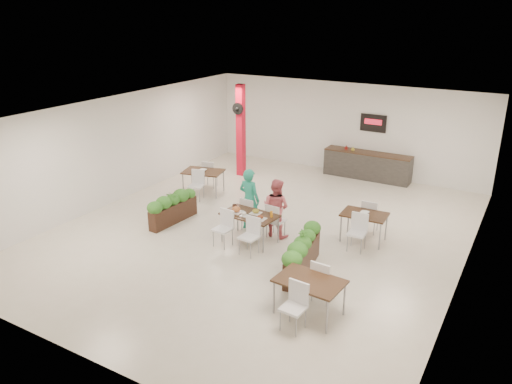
# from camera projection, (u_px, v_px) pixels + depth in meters

# --- Properties ---
(ground) EXTENTS (12.00, 12.00, 0.00)m
(ground) POSITION_uv_depth(u_px,v_px,m) (262.00, 231.00, 13.35)
(ground) COLOR beige
(ground) RESTS_ON ground
(room_shell) EXTENTS (10.10, 12.10, 3.22)m
(room_shell) POSITION_uv_depth(u_px,v_px,m) (262.00, 159.00, 12.65)
(room_shell) COLOR white
(room_shell) RESTS_ON ground
(red_column) EXTENTS (0.40, 0.41, 3.20)m
(red_column) POSITION_uv_depth(u_px,v_px,m) (241.00, 130.00, 17.26)
(red_column) COLOR red
(red_column) RESTS_ON ground
(service_counter) EXTENTS (3.00, 0.64, 2.20)m
(service_counter) POSITION_uv_depth(u_px,v_px,m) (367.00, 165.00, 17.29)
(service_counter) COLOR #282524
(service_counter) RESTS_ON ground
(main_table) EXTENTS (1.46, 1.71, 0.92)m
(main_table) POSITION_uv_depth(u_px,v_px,m) (249.00, 218.00, 12.56)
(main_table) COLOR black
(main_table) RESTS_ON ground
(diner_man) EXTENTS (0.65, 0.45, 1.69)m
(diner_man) POSITION_uv_depth(u_px,v_px,m) (249.00, 199.00, 13.20)
(diner_man) COLOR #239979
(diner_man) RESTS_ON ground
(diner_woman) EXTENTS (0.80, 0.65, 1.55)m
(diner_woman) POSITION_uv_depth(u_px,v_px,m) (276.00, 208.00, 12.85)
(diner_woman) COLOR #DD626D
(diner_woman) RESTS_ON ground
(planter_left) EXTENTS (0.50, 1.76, 0.91)m
(planter_left) POSITION_uv_depth(u_px,v_px,m) (173.00, 206.00, 13.73)
(planter_left) COLOR black
(planter_left) RESTS_ON ground
(planter_right) EXTENTS (0.64, 1.97, 1.04)m
(planter_right) POSITION_uv_depth(u_px,v_px,m) (302.00, 252.00, 11.12)
(planter_right) COLOR black
(planter_right) RESTS_ON ground
(side_table_a) EXTENTS (1.39, 1.67, 0.92)m
(side_table_a) POSITION_uv_depth(u_px,v_px,m) (203.00, 174.00, 15.85)
(side_table_a) COLOR black
(side_table_a) RESTS_ON ground
(side_table_b) EXTENTS (1.15, 1.64, 0.92)m
(side_table_b) POSITION_uv_depth(u_px,v_px,m) (364.00, 218.00, 12.58)
(side_table_b) COLOR black
(side_table_b) RESTS_ON ground
(side_table_c) EXTENTS (1.33, 1.65, 0.92)m
(side_table_c) POSITION_uv_depth(u_px,v_px,m) (310.00, 286.00, 9.52)
(side_table_c) COLOR black
(side_table_c) RESTS_ON ground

